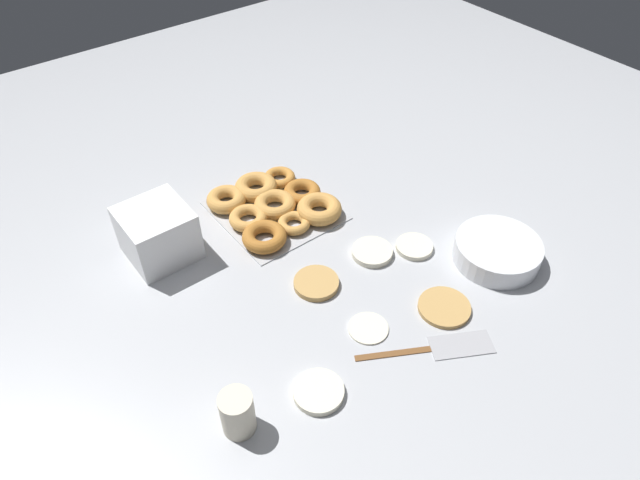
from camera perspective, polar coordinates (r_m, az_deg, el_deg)
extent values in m
plane|color=#B2B5BA|center=(1.35, 1.82, -2.84)|extent=(3.00, 3.00, 0.00)
cylinder|color=silver|center=(1.24, 4.85, -8.72)|extent=(0.09, 0.09, 0.01)
cylinder|color=tan|center=(1.29, 12.32, -6.60)|extent=(0.12, 0.12, 0.01)
cylinder|color=silver|center=(1.41, 9.40, -0.66)|extent=(0.09, 0.09, 0.01)
cylinder|color=silver|center=(1.14, -0.15, -14.93)|extent=(0.10, 0.10, 0.01)
cylinder|color=silver|center=(1.39, 5.23, -1.20)|extent=(0.10, 0.10, 0.02)
cylinder|color=tan|center=(1.31, -0.38, -4.33)|extent=(0.10, 0.10, 0.01)
cube|color=#ADAFB5|center=(1.51, -4.54, 3.00)|extent=(0.28, 0.30, 0.01)
torus|color=#C68438|center=(1.59, -4.07, 6.26)|extent=(0.09, 0.09, 0.02)
torus|color=#D19347|center=(1.55, -6.46, 5.27)|extent=(0.11, 0.11, 0.04)
torus|color=#D19347|center=(1.53, -9.35, 4.03)|extent=(0.10, 0.10, 0.03)
torus|color=#AD6B28|center=(1.53, -1.80, 4.82)|extent=(0.10, 0.10, 0.03)
torus|color=#D19347|center=(1.50, -4.38, 3.63)|extent=(0.11, 0.11, 0.03)
torus|color=#D19347|center=(1.46, -7.19, 2.19)|extent=(0.10, 0.10, 0.03)
torus|color=#D19347|center=(1.47, -0.07, 3.12)|extent=(0.12, 0.12, 0.04)
torus|color=#D19347|center=(1.45, -2.49, 1.76)|extent=(0.08, 0.08, 0.02)
torus|color=#AD6B28|center=(1.40, -5.58, 0.32)|extent=(0.11, 0.11, 0.03)
cylinder|color=white|center=(1.42, 17.30, -1.06)|extent=(0.20, 0.20, 0.05)
cube|color=white|center=(1.43, -15.52, -0.86)|extent=(0.15, 0.16, 0.03)
cube|color=white|center=(1.42, -15.71, -0.11)|extent=(0.15, 0.16, 0.03)
cube|color=white|center=(1.40, -15.91, 0.67)|extent=(0.15, 0.16, 0.03)
cube|color=white|center=(1.38, -16.11, 1.46)|extent=(0.15, 0.16, 0.03)
cube|color=white|center=(1.36, -16.32, 2.27)|extent=(0.15, 0.16, 0.03)
cylinder|color=beige|center=(1.08, -8.27, -16.75)|extent=(0.06, 0.06, 0.09)
cube|color=brown|center=(1.20, 7.33, -11.18)|extent=(0.15, 0.09, 0.01)
cube|color=#A8A8AD|center=(1.24, 13.96, -10.11)|extent=(0.14, 0.12, 0.01)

